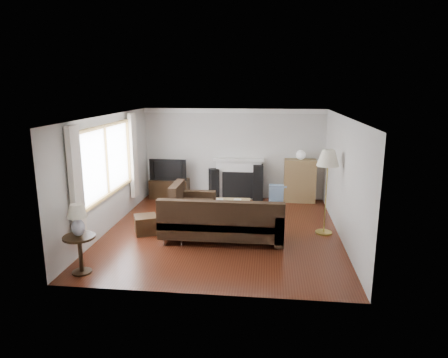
# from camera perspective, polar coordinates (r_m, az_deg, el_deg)

# --- Properties ---
(room) EXTENTS (5.10, 5.60, 2.54)m
(room) POSITION_cam_1_polar(r_m,az_deg,el_deg) (8.48, -0.23, 0.53)
(room) COLOR #4A1E10
(room) RESTS_ON ground
(window) EXTENTS (0.12, 2.74, 1.54)m
(window) POSITION_cam_1_polar(r_m,az_deg,el_deg) (8.85, -16.37, 2.51)
(window) COLOR olive
(window) RESTS_ON room
(curtain_near) EXTENTS (0.10, 0.35, 2.10)m
(curtain_near) POSITION_cam_1_polar(r_m,az_deg,el_deg) (7.51, -20.35, -0.80)
(curtain_near) COLOR silver
(curtain_near) RESTS_ON room
(curtain_far) EXTENTS (0.10, 0.35, 2.10)m
(curtain_far) POSITION_cam_1_polar(r_m,az_deg,el_deg) (10.25, -12.82, 3.27)
(curtain_far) COLOR silver
(curtain_far) RESTS_ON room
(fireplace) EXTENTS (1.40, 0.26, 1.15)m
(fireplace) POSITION_cam_1_polar(r_m,az_deg,el_deg) (11.17, 2.11, 0.08)
(fireplace) COLOR white
(fireplace) RESTS_ON room
(tv_stand) EXTENTS (1.07, 0.48, 0.54)m
(tv_stand) POSITION_cam_1_polar(r_m,az_deg,el_deg) (11.40, -7.78, -1.35)
(tv_stand) COLOR black
(tv_stand) RESTS_ON ground
(television) EXTENTS (1.03, 0.14, 0.59)m
(television) POSITION_cam_1_polar(r_m,az_deg,el_deg) (11.27, -7.87, 1.43)
(television) COLOR black
(television) RESTS_ON tv_stand
(speaker_left) EXTENTS (0.33, 0.35, 0.85)m
(speaker_left) POSITION_cam_1_polar(r_m,az_deg,el_deg) (11.19, -1.44, -0.69)
(speaker_left) COLOR black
(speaker_left) RESTS_ON ground
(speaker_right) EXTENTS (0.30, 0.35, 0.99)m
(speaker_right) POSITION_cam_1_polar(r_m,az_deg,el_deg) (11.08, 4.86, -0.50)
(speaker_right) COLOR black
(speaker_right) RESTS_ON ground
(bookshelf) EXTENTS (0.85, 0.40, 1.17)m
(bookshelf) POSITION_cam_1_polar(r_m,az_deg,el_deg) (11.06, 10.76, -0.24)
(bookshelf) COLOR olive
(bookshelf) RESTS_ON ground
(globe_lamp) EXTENTS (0.25, 0.25, 0.25)m
(globe_lamp) POSITION_cam_1_polar(r_m,az_deg,el_deg) (10.92, 10.92, 3.38)
(globe_lamp) COLOR white
(globe_lamp) RESTS_ON bookshelf
(sectional_sofa) EXTENTS (2.71, 1.98, 0.88)m
(sectional_sofa) POSITION_cam_1_polar(r_m,az_deg,el_deg) (8.20, -0.26, -5.81)
(sectional_sofa) COLOR black
(sectional_sofa) RESTS_ON ground
(coffee_table) EXTENTS (1.08, 0.62, 0.41)m
(coffee_table) POSITION_cam_1_polar(r_m,az_deg,el_deg) (9.67, 0.64, -4.28)
(coffee_table) COLOR #A1804D
(coffee_table) RESTS_ON ground
(footstool) EXTENTS (0.61, 0.61, 0.39)m
(footstool) POSITION_cam_1_polar(r_m,az_deg,el_deg) (8.81, -11.10, -6.39)
(footstool) COLOR black
(footstool) RESTS_ON ground
(floor_lamp) EXTENTS (0.56, 0.56, 1.82)m
(floor_lamp) POSITION_cam_1_polar(r_m,az_deg,el_deg) (8.69, 14.38, -1.88)
(floor_lamp) COLOR #A48C38
(floor_lamp) RESTS_ON ground
(side_table) EXTENTS (0.53, 0.53, 0.67)m
(side_table) POSITION_cam_1_polar(r_m,az_deg,el_deg) (7.26, -19.81, -10.11)
(side_table) COLOR black
(side_table) RESTS_ON ground
(table_lamp) EXTENTS (0.34, 0.34, 0.54)m
(table_lamp) POSITION_cam_1_polar(r_m,az_deg,el_deg) (7.05, -20.19, -5.59)
(table_lamp) COLOR silver
(table_lamp) RESTS_ON side_table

